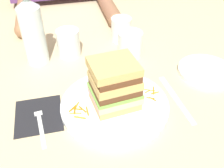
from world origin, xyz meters
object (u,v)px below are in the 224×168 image
at_px(empty_tumbler_0, 121,29).
at_px(side_plate, 206,71).
at_px(water_bottle, 33,31).
at_px(empty_tumbler_1, 69,43).
at_px(fork, 40,120).
at_px(sandwich, 115,85).
at_px(napkin_dark, 39,115).
at_px(knife, 177,100).
at_px(juice_glass, 130,46).
at_px(main_plate, 115,105).

distance_m(empty_tumbler_0, side_plate, 0.33).
height_order(water_bottle, empty_tumbler_1, water_bottle).
distance_m(fork, empty_tumbler_0, 0.46).
bearing_deg(sandwich, napkin_dark, 175.89).
relative_size(napkin_dark, knife, 0.66).
xyz_separation_m(knife, juice_glass, (-0.06, 0.24, 0.04)).
xyz_separation_m(sandwich, napkin_dark, (-0.20, 0.01, -0.08)).
relative_size(fork, side_plate, 0.96).
distance_m(sandwich, fork, 0.21).
relative_size(knife, juice_glass, 2.30).
xyz_separation_m(main_plate, fork, (-0.20, -0.01, -0.00)).
bearing_deg(juice_glass, sandwich, -115.53).
relative_size(main_plate, empty_tumbler_0, 3.32).
relative_size(fork, juice_glass, 1.91).
relative_size(knife, empty_tumbler_1, 2.20).
xyz_separation_m(fork, empty_tumbler_0, (0.30, 0.35, 0.04)).
bearing_deg(knife, empty_tumbler_1, 131.24).
height_order(main_plate, empty_tumbler_0, empty_tumbler_0).
bearing_deg(water_bottle, side_plate, -20.32).
relative_size(fork, empty_tumbler_0, 1.95).
bearing_deg(empty_tumbler_0, main_plate, -107.61).
xyz_separation_m(main_plate, empty_tumbler_0, (0.11, 0.34, 0.04)).
xyz_separation_m(sandwich, side_plate, (0.31, 0.08, -0.07)).
bearing_deg(water_bottle, fork, -90.82).
bearing_deg(side_plate, empty_tumbler_1, 153.28).
height_order(fork, water_bottle, water_bottle).
distance_m(fork, knife, 0.37).
bearing_deg(side_plate, napkin_dark, -172.64).
bearing_deg(main_plate, fork, -177.83).
relative_size(knife, empty_tumbler_0, 2.34).
bearing_deg(water_bottle, empty_tumbler_1, 8.08).
distance_m(main_plate, napkin_dark, 0.20).
distance_m(juice_glass, empty_tumbler_0, 0.11).
height_order(sandwich, side_plate, sandwich).
relative_size(sandwich, empty_tumbler_1, 1.40).
height_order(napkin_dark, juice_glass, juice_glass).
xyz_separation_m(empty_tumbler_0, side_plate, (0.20, -0.26, -0.04)).
relative_size(main_plate, water_bottle, 1.13).
bearing_deg(empty_tumbler_0, empty_tumbler_1, -163.43).
bearing_deg(napkin_dark, fork, -84.34).
bearing_deg(empty_tumbler_1, empty_tumbler_0, 16.57).
distance_m(sandwich, empty_tumbler_1, 0.30).
height_order(napkin_dark, empty_tumbler_1, empty_tumbler_1).
height_order(knife, side_plate, side_plate).
bearing_deg(main_plate, sandwich, 118.97).
distance_m(water_bottle, side_plate, 0.55).
bearing_deg(main_plate, knife, -4.91).
bearing_deg(empty_tumbler_0, juice_glass, -89.46).
distance_m(fork, side_plate, 0.52).
bearing_deg(fork, napkin_dark, 95.66).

